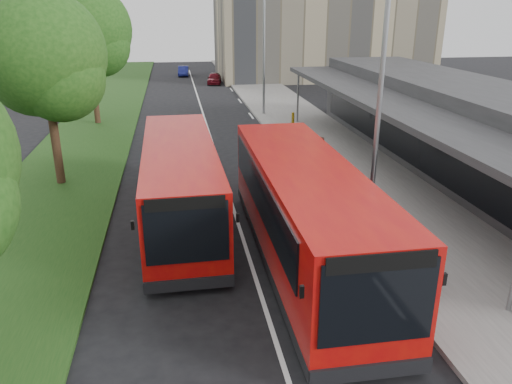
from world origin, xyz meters
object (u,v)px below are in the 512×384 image
bus_second (181,183)px  lamp_post_far (263,46)px  tree_far (88,35)px  car_near (214,78)px  car_far (183,71)px  bus_main (305,214)px  tree_mid (44,62)px  bollard (293,121)px  litter_bin (319,147)px  lamp_post_near (377,94)px

bus_second → lamp_post_far: bearing=70.5°
tree_far → bus_second: (5.08, -16.94, -4.11)m
car_near → car_far: size_ratio=1.02×
tree_far → car_near: tree_far is taller
bus_main → car_near: (0.49, 37.55, -1.01)m
tree_mid → car_near: 30.73m
car_near → bollard: bearing=-73.7°
litter_bin → bus_second: bearing=-135.4°
car_near → car_far: car_near is taller
tree_far → bollard: 13.72m
lamp_post_near → litter_bin: (0.93, 9.01, -4.10)m
bus_second → tree_far: bearing=105.9°
car_near → tree_far: bearing=-109.8°
litter_bin → tree_mid: bearing=-170.8°
litter_bin → lamp_post_near: bearing=-95.9°
bus_main → litter_bin: 11.10m
bus_main → car_near: size_ratio=3.34×
lamp_post_far → car_near: lamp_post_far is taller
bus_second → litter_bin: (6.98, 6.89, -0.85)m
lamp_post_near → bollard: 15.36m
litter_bin → lamp_post_far: bearing=94.8°
tree_far → car_near: (9.08, 17.00, -5.02)m
lamp_post_far → bollard: lamp_post_far is taller
tree_far → lamp_post_far: 11.20m
lamp_post_near → bus_main: size_ratio=0.74×
tree_mid → car_near: bearing=72.6°
tree_far → lamp_post_far: bearing=4.9°
tree_far → lamp_post_near: bearing=-59.7°
tree_mid → lamp_post_near: size_ratio=1.00×
bus_second → bollard: (7.01, 12.67, -0.78)m
lamp_post_near → bus_main: (-2.54, -1.50, -3.15)m
bus_second → car_near: (4.00, 33.94, -0.91)m
bus_second → car_far: (1.14, 40.68, -0.94)m
lamp_post_far → bollard: (0.96, -5.22, -4.04)m
lamp_post_far → bollard: 6.67m
tree_mid → bus_main: size_ratio=0.74×
litter_bin → car_far: size_ratio=0.29×
lamp_post_near → bollard: (0.96, 14.78, -4.04)m
lamp_post_near → bus_main: 4.31m
litter_bin → tree_far: bearing=140.2°
bollard → car_near: size_ratio=0.33×
tree_mid → bus_second: bearing=-44.2°
tree_far → litter_bin: (12.06, -10.05, -4.96)m
bus_second → litter_bin: size_ratio=10.90×
car_near → litter_bin: bearing=-75.4°
lamp_post_near → tree_mid: bearing=147.6°
lamp_post_far → bollard: bearing=-79.6°
bollard → lamp_post_near: bearing=-93.7°
tree_far → lamp_post_far: size_ratio=1.08×
bus_second → bollard: size_ratio=9.52×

